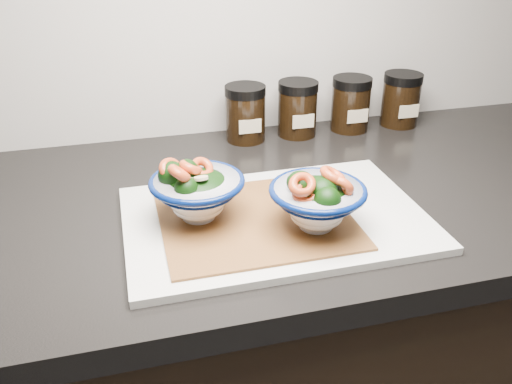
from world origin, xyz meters
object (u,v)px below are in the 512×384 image
object	(u,v)px
bowl_right	(318,200)
spice_jar_a	(245,113)
cutting_board	(275,219)
spice_jar_b	(297,109)
spice_jar_c	(351,104)
spice_jar_d	(401,99)
bowl_left	(195,191)

from	to	relation	value
bowl_right	spice_jar_a	xyz separation A→B (m)	(-0.01, 0.38, -0.00)
cutting_board	spice_jar_b	xyz separation A→B (m)	(0.15, 0.33, 0.05)
spice_jar_c	spice_jar_d	bearing A→B (deg)	0.00
cutting_board	bowl_left	size ratio (longest dim) A/B	3.22
spice_jar_b	spice_jar_d	size ratio (longest dim) A/B	1.00
cutting_board	spice_jar_b	world-z (taller)	spice_jar_b
cutting_board	spice_jar_a	world-z (taller)	spice_jar_a
cutting_board	bowl_right	bearing A→B (deg)	-48.97
bowl_right	spice_jar_c	xyz separation A→B (m)	(0.22, 0.38, -0.00)
cutting_board	spice_jar_a	distance (m)	0.34
cutting_board	bowl_left	world-z (taller)	bowl_left
spice_jar_a	spice_jar_d	distance (m)	0.35
cutting_board	bowl_left	bearing A→B (deg)	170.62
bowl_left	cutting_board	bearing A→B (deg)	-9.38
bowl_left	bowl_right	xyz separation A→B (m)	(0.16, -0.07, -0.00)
spice_jar_b	spice_jar_d	distance (m)	0.23
cutting_board	spice_jar_b	distance (m)	0.37
spice_jar_b	spice_jar_d	world-z (taller)	same
spice_jar_a	spice_jar_d	size ratio (longest dim) A/B	1.00
spice_jar_c	bowl_right	bearing A→B (deg)	-119.56
spice_jar_a	spice_jar_c	world-z (taller)	same
spice_jar_a	spice_jar_c	xyz separation A→B (m)	(0.23, 0.00, 0.00)
bowl_left	bowl_right	size ratio (longest dim) A/B	1.01
spice_jar_b	spice_jar_c	world-z (taller)	same
cutting_board	spice_jar_c	distance (m)	0.43
bowl_left	spice_jar_d	distance (m)	0.59
bowl_left	spice_jar_d	xyz separation A→B (m)	(0.50, 0.31, -0.00)
cutting_board	spice_jar_c	xyz separation A→B (m)	(0.26, 0.33, 0.05)
spice_jar_a	spice_jar_c	distance (m)	0.23
bowl_left	spice_jar_a	xyz separation A→B (m)	(0.15, 0.31, -0.00)
bowl_right	spice_jar_c	distance (m)	0.44
cutting_board	spice_jar_d	distance (m)	0.51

